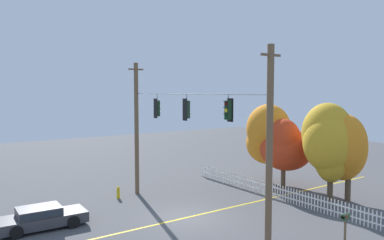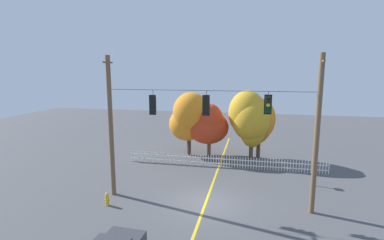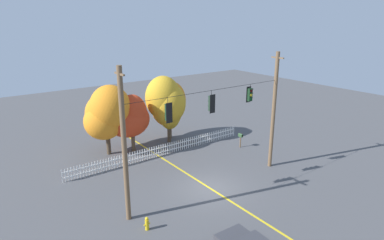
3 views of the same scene
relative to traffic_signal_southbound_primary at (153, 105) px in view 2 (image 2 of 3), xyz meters
name	(u,v)px [view 2 (image 2 of 3)]	position (x,y,z in m)	size (l,w,h in m)	color
ground	(206,203)	(3.31, 0.01, -6.10)	(80.00, 80.00, 0.00)	#4C4C4F
lane_centerline_stripe	(206,203)	(3.31, 0.01, -6.10)	(0.16, 36.00, 0.01)	gold
signal_support_span	(206,130)	(3.31, 0.01, -1.48)	(12.74, 1.10, 9.12)	brown
traffic_signal_southbound_primary	(153,105)	(0.00, 0.00, 0.00)	(0.43, 0.38, 1.53)	black
traffic_signal_westbound_side	(206,105)	(3.30, 0.00, 0.05)	(0.43, 0.38, 1.47)	black
traffic_signal_northbound_secondary	(268,105)	(6.84, 0.02, 0.16)	(0.43, 0.38, 1.32)	black
white_picket_fence	(223,162)	(3.65, 6.98, -5.59)	(16.95, 0.06, 1.01)	white
autumn_maple_near_fence	(189,118)	(0.06, 9.96, -2.39)	(3.92, 3.72, 6.19)	#473828
autumn_maple_mid	(208,126)	(1.98, 9.69, -3.04)	(3.92, 3.76, 5.18)	brown
autumn_oak_far_east	(250,118)	(5.78, 9.54, -2.12)	(3.74, 3.47, 6.41)	brown
autumn_maple_far_west	(257,121)	(6.42, 10.16, -2.49)	(3.41, 2.85, 5.71)	brown
fire_hydrant	(107,199)	(-2.55, -1.58, -5.70)	(0.38, 0.22, 0.81)	gold
roadside_mailbox	(314,171)	(10.44, 4.32, -5.01)	(0.25, 0.44, 1.34)	brown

